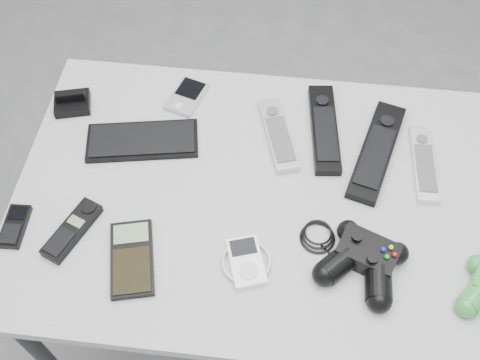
# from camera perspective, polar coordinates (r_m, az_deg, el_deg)

# --- Properties ---
(floor) EXTENTS (3.50, 3.50, 0.00)m
(floor) POSITION_cam_1_polar(r_m,az_deg,el_deg) (1.76, 0.73, -13.98)
(floor) COLOR slate
(floor) RESTS_ON ground
(desk) EXTENTS (1.04, 0.67, 0.70)m
(desk) POSITION_cam_1_polar(r_m,az_deg,el_deg) (1.19, 3.03, -3.17)
(desk) COLOR #AEAFB1
(desk) RESTS_ON floor
(pda_keyboard) EXTENTS (0.25, 0.14, 0.01)m
(pda_keyboard) POSITION_cam_1_polar(r_m,az_deg,el_deg) (1.23, -9.88, 4.01)
(pda_keyboard) COLOR black
(pda_keyboard) RESTS_ON desk
(dock_bracket) EXTENTS (0.09, 0.09, 0.04)m
(dock_bracket) POSITION_cam_1_polar(r_m,az_deg,el_deg) (1.32, -16.77, 7.79)
(dock_bracket) COLOR black
(dock_bracket) RESTS_ON desk
(pda) EXTENTS (0.09, 0.12, 0.02)m
(pda) POSITION_cam_1_polar(r_m,az_deg,el_deg) (1.30, -5.45, 8.47)
(pda) COLOR #B7B7BF
(pda) RESTS_ON desk
(remote_silver_a) EXTENTS (0.10, 0.20, 0.02)m
(remote_silver_a) POSITION_cam_1_polar(r_m,az_deg,el_deg) (1.22, 3.90, 4.67)
(remote_silver_a) COLOR #B7B7BF
(remote_silver_a) RESTS_ON desk
(remote_black_a) EXTENTS (0.08, 0.24, 0.02)m
(remote_black_a) POSITION_cam_1_polar(r_m,az_deg,el_deg) (1.24, 8.56, 5.24)
(remote_black_a) COLOR black
(remote_black_a) RESTS_ON desk
(remote_black_b) EXTENTS (0.13, 0.27, 0.03)m
(remote_black_b) POSITION_cam_1_polar(r_m,az_deg,el_deg) (1.22, 13.73, 2.91)
(remote_black_b) COLOR black
(remote_black_b) RESTS_ON desk
(remote_silver_b) EXTENTS (0.05, 0.19, 0.02)m
(remote_silver_b) POSITION_cam_1_polar(r_m,az_deg,el_deg) (1.23, 18.19, 1.66)
(remote_silver_b) COLOR silver
(remote_silver_b) RESTS_ON desk
(mobile_phone) EXTENTS (0.05, 0.09, 0.02)m
(mobile_phone) POSITION_cam_1_polar(r_m,az_deg,el_deg) (1.18, -21.93, -4.36)
(mobile_phone) COLOR black
(mobile_phone) RESTS_ON desk
(cordless_handset) EXTENTS (0.09, 0.14, 0.02)m
(cordless_handset) POSITION_cam_1_polar(r_m,az_deg,el_deg) (1.13, -16.70, -4.89)
(cordless_handset) COLOR black
(cordless_handset) RESTS_ON desk
(calculator) EXTENTS (0.11, 0.17, 0.02)m
(calculator) POSITION_cam_1_polar(r_m,az_deg,el_deg) (1.08, -10.92, -7.82)
(calculator) COLOR black
(calculator) RESTS_ON desk
(mp3_player) EXTENTS (0.12, 0.12, 0.02)m
(mp3_player) POSITION_cam_1_polar(r_m,az_deg,el_deg) (1.05, 0.64, -8.27)
(mp3_player) COLOR white
(mp3_player) RESTS_ON desk
(controller_black) EXTENTS (0.30, 0.25, 0.05)m
(controller_black) POSITION_cam_1_polar(r_m,az_deg,el_deg) (1.06, 12.52, -7.85)
(controller_black) COLOR black
(controller_black) RESTS_ON desk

